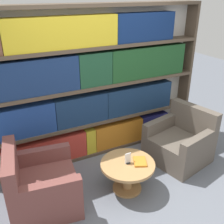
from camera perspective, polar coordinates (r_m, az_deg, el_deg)
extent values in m
plane|color=slate|center=(3.61, 6.37, -18.99)|extent=(14.00, 14.00, 0.00)
cube|color=silver|center=(4.13, -4.26, 6.27)|extent=(3.58, 0.05, 2.34)
cube|color=brown|center=(4.96, 15.61, 8.65)|extent=(0.05, 0.30, 2.34)
cube|color=brown|center=(4.53, -3.16, -8.01)|extent=(3.48, 0.30, 0.05)
cube|color=brown|center=(4.25, -3.34, -1.69)|extent=(3.48, 0.30, 0.05)
cube|color=brown|center=(4.03, -3.55, 5.76)|extent=(3.48, 0.30, 0.05)
cube|color=brown|center=(3.87, -3.78, 13.95)|extent=(3.48, 0.30, 0.05)
cube|color=brown|center=(3.80, -4.04, 22.26)|extent=(3.48, 0.30, 0.05)
cube|color=#BD362B|center=(4.17, -14.22, -8.26)|extent=(1.26, 0.20, 0.42)
cube|color=gold|center=(4.34, -4.97, -6.08)|extent=(0.16, 0.20, 0.42)
cube|color=orange|center=(4.54, 1.27, -4.51)|extent=(0.89, 0.20, 0.42)
cube|color=navy|center=(4.88, 8.70, -2.55)|extent=(0.53, 0.20, 0.42)
cube|color=navy|center=(3.86, -18.06, -1.75)|extent=(0.79, 0.20, 0.45)
cube|color=navy|center=(4.04, -6.76, 0.56)|extent=(0.82, 0.20, 0.45)
cube|color=#152D4D|center=(4.46, 5.69, 3.08)|extent=(1.22, 0.20, 0.45)
cube|color=navy|center=(3.68, -16.10, 7.36)|extent=(1.15, 0.20, 0.49)
cube|color=#1C492F|center=(3.91, -3.93, 9.32)|extent=(0.51, 0.20, 0.49)
cube|color=#1D4C24|center=(4.35, 7.68, 10.80)|extent=(1.35, 0.20, 0.49)
cube|color=gold|center=(3.65, -10.71, 16.64)|extent=(1.54, 0.20, 0.42)
cube|color=navy|center=(4.20, 6.97, 17.94)|extent=(1.00, 0.20, 0.42)
cube|color=brown|center=(3.54, -14.42, -16.36)|extent=(0.92, 0.94, 0.40)
cube|color=brown|center=(3.30, -21.13, -11.58)|extent=(0.25, 0.85, 0.44)
cube|color=brown|center=(3.07, -12.96, -16.23)|extent=(0.68, 0.21, 0.20)
cube|color=brown|center=(3.65, -14.44, -9.00)|extent=(0.68, 0.21, 0.20)
cube|color=brown|center=(4.34, 14.11, -7.74)|extent=(0.97, 0.99, 0.40)
cube|color=brown|center=(4.39, 17.35, -1.44)|extent=(0.32, 0.85, 0.44)
cube|color=brown|center=(4.33, 10.20, -2.81)|extent=(0.68, 0.26, 0.20)
cube|color=brown|center=(3.97, 18.06, -6.48)|extent=(0.68, 0.26, 0.20)
cylinder|color=#AD7F4C|center=(3.66, 3.35, -14.00)|extent=(0.13, 0.13, 0.39)
cylinder|color=#AD7F4C|center=(3.78, 3.28, -16.10)|extent=(0.40, 0.40, 0.03)
cylinder|color=#AD7F4C|center=(3.53, 3.43, -11.30)|extent=(0.72, 0.72, 0.04)
cube|color=black|center=(3.52, 3.45, -10.98)|extent=(0.05, 0.06, 0.01)
cube|color=white|center=(3.47, 3.48, -10.02)|extent=(0.08, 0.01, 0.15)
cube|color=orange|center=(3.54, 6.09, -10.67)|extent=(0.24, 0.27, 0.02)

